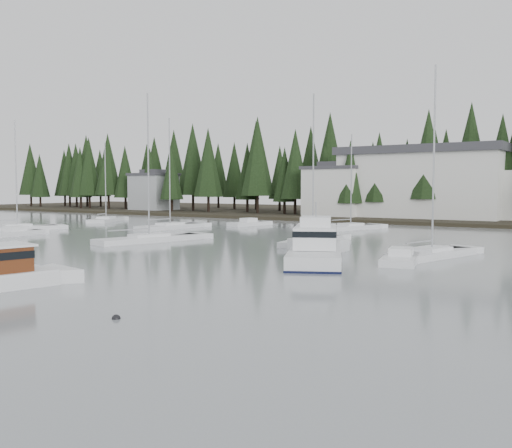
{
  "coord_description": "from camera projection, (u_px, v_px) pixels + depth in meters",
  "views": [
    {
      "loc": [
        22.1,
        -5.43,
        5.16
      ],
      "look_at": [
        -0.39,
        28.73,
        2.5
      ],
      "focal_mm": 40.0,
      "sensor_mm": 36.0,
      "label": 1
    }
  ],
  "objects": [
    {
      "name": "far_shore_land",
      "position": [
        476.0,
        217.0,
        97.83
      ],
      "size": [
        240.0,
        54.0,
        1.0
      ],
      "primitive_type": "cube",
      "color": "black",
      "rests_on": "ground"
    },
    {
      "name": "conifer_treeline",
      "position": [
        460.0,
        220.0,
        88.66
      ],
      "size": [
        200.0,
        22.0,
        20.0
      ],
      "primitive_type": null,
      "color": "black",
      "rests_on": "ground"
    },
    {
      "name": "house_west",
      "position": [
        336.0,
        190.0,
        92.41
      ],
      "size": [
        9.54,
        7.42,
        8.75
      ],
      "color": "silver",
      "rests_on": "ground"
    },
    {
      "name": "house_far_west",
      "position": [
        154.0,
        191.0,
        117.14
      ],
      "size": [
        8.48,
        7.42,
        8.25
      ],
      "color": "#999EA0",
      "rests_on": "ground"
    },
    {
      "name": "harbor_inn",
      "position": [
        435.0,
        183.0,
        86.86
      ],
      "size": [
        29.5,
        11.5,
        10.9
      ],
      "color": "silver",
      "rests_on": "ground"
    },
    {
      "name": "cabin_cruiser_center",
      "position": [
        315.0,
        251.0,
        39.53
      ],
      "size": [
        7.93,
        11.55,
        4.79
      ],
      "rotation": [
        0.0,
        0.0,
        2.02
      ],
      "color": "silver",
      "rests_on": "ground"
    },
    {
      "name": "sailboat_0",
      "position": [
        18.0,
        230.0,
        67.81
      ],
      "size": [
        5.74,
        9.32,
        13.63
      ],
      "rotation": [
        0.0,
        0.0,
        1.2
      ],
      "color": "silver",
      "rests_on": "ground"
    },
    {
      "name": "sailboat_2",
      "position": [
        106.0,
        221.0,
        84.94
      ],
      "size": [
        6.46,
        8.94,
        12.26
      ],
      "rotation": [
        0.0,
        0.0,
        2.05
      ],
      "color": "silver",
      "rests_on": "ground"
    },
    {
      "name": "sailboat_3",
      "position": [
        432.0,
        256.0,
        41.85
      ],
      "size": [
        4.62,
        8.83,
        14.5
      ],
      "rotation": [
        0.0,
        0.0,
        1.31
      ],
      "color": "silver",
      "rests_on": "ground"
    },
    {
      "name": "sailboat_4",
      "position": [
        351.0,
        229.0,
        69.35
      ],
      "size": [
        5.05,
        8.82,
        12.09
      ],
      "rotation": [
        0.0,
        0.0,
        1.28
      ],
      "color": "silver",
      "rests_on": "ground"
    },
    {
      "name": "sailboat_6",
      "position": [
        313.0,
        243.0,
        51.63
      ],
      "size": [
        3.92,
        9.68,
        14.03
      ],
      "rotation": [
        0.0,
        0.0,
        1.69
      ],
      "color": "silver",
      "rests_on": "ground"
    },
    {
      "name": "sailboat_9",
      "position": [
        149.0,
        241.0,
        53.71
      ],
      "size": [
        5.01,
        11.02,
        14.41
      ],
      "rotation": [
        0.0,
        0.0,
        1.33
      ],
      "color": "silver",
      "rests_on": "ground"
    },
    {
      "name": "sailboat_10",
      "position": [
        170.0,
        228.0,
        70.56
      ],
      "size": [
        3.22,
        9.67,
        14.16
      ],
      "rotation": [
        0.0,
        0.0,
        1.52
      ],
      "color": "silver",
      "rests_on": "ground"
    },
    {
      "name": "runabout_0",
      "position": [
        16.0,
        235.0,
        60.31
      ],
      "size": [
        2.47,
        5.93,
        1.42
      ],
      "rotation": [
        0.0,
        0.0,
        1.62
      ],
      "color": "silver",
      "rests_on": "ground"
    },
    {
      "name": "runabout_1",
      "position": [
        401.0,
        261.0,
        38.94
      ],
      "size": [
        3.52,
        6.37,
        1.42
      ],
      "rotation": [
        0.0,
        0.0,
        1.8
      ],
      "color": "silver",
      "rests_on": "ground"
    },
    {
      "name": "runabout_3",
      "position": [
        249.0,
        225.0,
        76.17
      ],
      "size": [
        3.36,
        6.33,
        1.42
      ],
      "rotation": [
        0.0,
        0.0,
        1.37
      ],
      "color": "silver",
      "rests_on": "ground"
    },
    {
      "name": "mooring_buoy_dark",
      "position": [
        116.0,
        319.0,
        22.3
      ],
      "size": [
        0.35,
        0.35,
        0.35
      ],
      "primitive_type": "sphere",
      "color": "black",
      "rests_on": "ground"
    }
  ]
}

